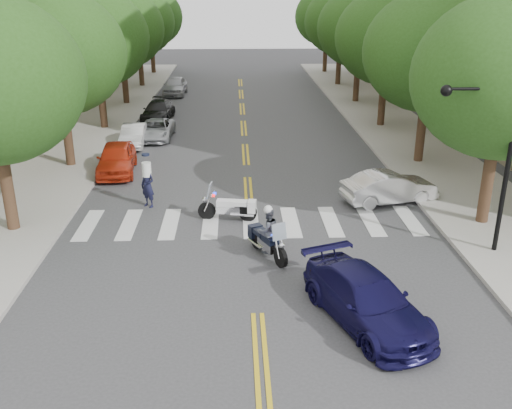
{
  "coord_description": "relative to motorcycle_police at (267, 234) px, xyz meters",
  "views": [
    {
      "loc": [
        -0.56,
        -13.7,
        8.58
      ],
      "look_at": [
        0.15,
        5.08,
        1.3
      ],
      "focal_mm": 40.0,
      "sensor_mm": 36.0,
      "label": 1
    }
  ],
  "objects": [
    {
      "name": "parked_car_a",
      "position": [
        -6.76,
        9.4,
        -0.1
      ],
      "size": [
        2.09,
        4.4,
        1.45
      ],
      "primitive_type": "imported",
      "rotation": [
        0.0,
        0.0,
        0.09
      ],
      "color": "red",
      "rests_on": "ground"
    },
    {
      "name": "parked_car_e",
      "position": [
        -5.93,
        30.4,
        -0.09
      ],
      "size": [
        1.85,
        4.36,
        1.47
      ],
      "primitive_type": "imported",
      "rotation": [
        0.0,
        0.0,
        -0.03
      ],
      "color": "#A8A8AE",
      "rests_on": "ground"
    },
    {
      "name": "tree_r_0",
      "position": [
        8.34,
        2.4,
        4.73
      ],
      "size": [
        6.4,
        6.4,
        8.45
      ],
      "color": "#382316",
      "rests_on": "ground"
    },
    {
      "name": "parked_car_d",
      "position": [
        -6.18,
        20.9,
        -0.19
      ],
      "size": [
        2.11,
        4.51,
        1.27
      ],
      "primitive_type": "imported",
      "rotation": [
        0.0,
        0.0,
        -0.08
      ],
      "color": "black",
      "rests_on": "ground"
    },
    {
      "name": "tree_l_5",
      "position": [
        -9.26,
        42.4,
        4.73
      ],
      "size": [
        6.4,
        6.4,
        8.45
      ],
      "color": "#382316",
      "rests_on": "ground"
    },
    {
      "name": "tree_r_4",
      "position": [
        8.34,
        34.4,
        4.73
      ],
      "size": [
        6.4,
        6.4,
        8.45
      ],
      "color": "#382316",
      "rests_on": "ground"
    },
    {
      "name": "tree_l_4",
      "position": [
        -9.26,
        34.4,
        4.73
      ],
      "size": [
        6.4,
        6.4,
        8.45
      ],
      "color": "#382316",
      "rests_on": "ground"
    },
    {
      "name": "tree_l_1",
      "position": [
        -9.26,
        10.4,
        4.73
      ],
      "size": [
        6.4,
        6.4,
        8.45
      ],
      "color": "#382316",
      "rests_on": "ground"
    },
    {
      "name": "tree_l_2",
      "position": [
        -9.26,
        18.4,
        4.73
      ],
      "size": [
        6.4,
        6.4,
        8.45
      ],
      "color": "#382316",
      "rests_on": "ground"
    },
    {
      "name": "tree_r_3",
      "position": [
        8.34,
        26.4,
        4.73
      ],
      "size": [
        6.4,
        6.4,
        8.45
      ],
      "color": "#382316",
      "rests_on": "ground"
    },
    {
      "name": "motorcycle_parked",
      "position": [
        -1.16,
        3.2,
        -0.31
      ],
      "size": [
        2.3,
        0.76,
        1.49
      ],
      "rotation": [
        0.0,
        0.0,
        1.42
      ],
      "color": "black",
      "rests_on": "ground"
    },
    {
      "name": "sidewalk_left",
      "position": [
        -9.96,
        18.4,
        -0.75
      ],
      "size": [
        5.0,
        60.0,
        0.15
      ],
      "primitive_type": "cube",
      "color": "#9E9991",
      "rests_on": "ground"
    },
    {
      "name": "officer_standing",
      "position": [
        -4.61,
        4.79,
        0.09
      ],
      "size": [
        0.79,
        0.75,
        1.82
      ],
      "primitive_type": "imported",
      "rotation": [
        0.0,
        0.0,
        -0.67
      ],
      "color": "black",
      "rests_on": "ground"
    },
    {
      "name": "convertible",
      "position": [
        5.4,
        4.9,
        -0.17
      ],
      "size": [
        4.22,
        2.35,
        1.32
      ],
      "primitive_type": "imported",
      "rotation": [
        0.0,
        0.0,
        1.82
      ],
      "color": "silver",
      "rests_on": "ground"
    },
    {
      "name": "tree_r_1",
      "position": [
        8.34,
        10.4,
        4.73
      ],
      "size": [
        6.4,
        6.4,
        8.45
      ],
      "color": "#382316",
      "rests_on": "ground"
    },
    {
      "name": "parked_car_b",
      "position": [
        -6.76,
        14.4,
        -0.23
      ],
      "size": [
        1.36,
        3.63,
        1.18
      ],
      "primitive_type": "imported",
      "rotation": [
        0.0,
        0.0,
        0.03
      ],
      "color": "silver",
      "rests_on": "ground"
    },
    {
      "name": "tree_r_5",
      "position": [
        8.34,
        42.4,
        4.73
      ],
      "size": [
        6.4,
        6.4,
        8.45
      ],
      "color": "#382316",
      "rests_on": "ground"
    },
    {
      "name": "tree_r_2",
      "position": [
        8.34,
        18.4,
        4.73
      ],
      "size": [
        6.4,
        6.4,
        8.45
      ],
      "color": "#382316",
      "rests_on": "ground"
    },
    {
      "name": "sidewalk_right",
      "position": [
        9.04,
        18.4,
        -0.75
      ],
      "size": [
        5.0,
        60.0,
        0.15
      ],
      "primitive_type": "cube",
      "color": "#9E9991",
      "rests_on": "ground"
    },
    {
      "name": "traffic_signal_pole",
      "position": [
        7.25,
        -0.1,
        2.9
      ],
      "size": [
        2.82,
        0.42,
        6.0
      ],
      "color": "black",
      "rests_on": "ground"
    },
    {
      "name": "motorcycle_police",
      "position": [
        0.0,
        0.0,
        0.0
      ],
      "size": [
        1.25,
        2.14,
        1.85
      ],
      "rotation": [
        0.0,
        0.0,
        3.6
      ],
      "color": "black",
      "rests_on": "ground"
    },
    {
      "name": "ground",
      "position": [
        -0.46,
        -3.6,
        -0.82
      ],
      "size": [
        140.0,
        140.0,
        0.0
      ],
      "primitive_type": "plane",
      "color": "#38383A",
      "rests_on": "ground"
    },
    {
      "name": "parked_car_c",
      "position": [
        -5.66,
        15.9,
        -0.26
      ],
      "size": [
        1.95,
        4.07,
        1.12
      ],
      "primitive_type": "imported",
      "rotation": [
        0.0,
        0.0,
        -0.02
      ],
      "color": "#96999D",
      "rests_on": "ground"
    },
    {
      "name": "sedan_blue",
      "position": [
        2.44,
        -4.1,
        -0.15
      ],
      "size": [
        3.44,
        5.05,
        1.36
      ],
      "primitive_type": "imported",
      "rotation": [
        0.0,
        0.0,
        0.36
      ],
      "color": "#100D39",
      "rests_on": "ground"
    },
    {
      "name": "tree_l_3",
      "position": [
        -9.26,
        26.4,
        4.73
      ],
      "size": [
        6.4,
        6.4,
        8.45
      ],
      "color": "#382316",
      "rests_on": "ground"
    }
  ]
}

